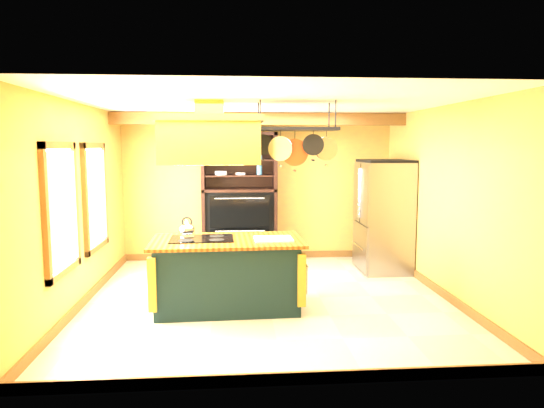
{
  "coord_description": "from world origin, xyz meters",
  "views": [
    {
      "loc": [
        -0.46,
        -6.58,
        2.13
      ],
      "look_at": [
        0.09,
        0.3,
        1.3
      ],
      "focal_mm": 32.0,
      "sensor_mm": 36.0,
      "label": 1
    }
  ],
  "objects": [
    {
      "name": "wall_right",
      "position": [
        2.5,
        0.0,
        1.35
      ],
      "size": [
        0.02,
        5.0,
        2.7
      ],
      "primitive_type": "cube",
      "color": "#B88943",
      "rests_on": "floor"
    },
    {
      "name": "kitchen_island",
      "position": [
        -0.56,
        -0.33,
        0.47
      ],
      "size": [
        2.0,
        1.15,
        1.11
      ],
      "rotation": [
        0.0,
        0.0,
        0.03
      ],
      "color": "black",
      "rests_on": "floor"
    },
    {
      "name": "floor",
      "position": [
        0.0,
        0.0,
        0.0
      ],
      "size": [
        5.0,
        5.0,
        0.0
      ],
      "primitive_type": "plane",
      "color": "beige",
      "rests_on": "ground"
    },
    {
      "name": "wall_left",
      "position": [
        -2.5,
        0.0,
        1.35
      ],
      "size": [
        0.02,
        5.0,
        2.7
      ],
      "primitive_type": "cube",
      "color": "#B88943",
      "rests_on": "floor"
    },
    {
      "name": "refrigerator",
      "position": [
        2.08,
        1.43,
        0.91
      ],
      "size": [
        0.81,
        0.95,
        1.86
      ],
      "color": "gray",
      "rests_on": "floor"
    },
    {
      "name": "pot_rack",
      "position": [
        0.35,
        -0.32,
        2.24
      ],
      "size": [
        1.13,
        0.52,
        0.83
      ],
      "color": "black",
      "rests_on": "ceiling"
    },
    {
      "name": "window_near",
      "position": [
        -2.47,
        -0.8,
        1.4
      ],
      "size": [
        0.06,
        1.06,
        1.56
      ],
      "color": "olive",
      "rests_on": "wall_left"
    },
    {
      "name": "hutch",
      "position": [
        -0.36,
        2.24,
        0.91
      ],
      "size": [
        1.35,
        0.61,
        2.38
      ],
      "color": "black",
      "rests_on": "floor"
    },
    {
      "name": "window_far",
      "position": [
        -2.47,
        0.6,
        1.4
      ],
      "size": [
        0.06,
        1.06,
        1.56
      ],
      "color": "olive",
      "rests_on": "wall_left"
    },
    {
      "name": "ceiling",
      "position": [
        0.0,
        0.0,
        2.7
      ],
      "size": [
        5.0,
        5.0,
        0.0
      ],
      "primitive_type": "plane",
      "rotation": [
        3.14,
        0.0,
        0.0
      ],
      "color": "white",
      "rests_on": "wall_back"
    },
    {
      "name": "wall_back",
      "position": [
        0.0,
        2.5,
        1.35
      ],
      "size": [
        5.0,
        0.02,
        2.7
      ],
      "primitive_type": "cube",
      "color": "#B88943",
      "rests_on": "floor"
    },
    {
      "name": "wall_front",
      "position": [
        0.0,
        -2.5,
        1.35
      ],
      "size": [
        5.0,
        0.02,
        2.7
      ],
      "primitive_type": "cube",
      "color": "#B88943",
      "rests_on": "floor"
    },
    {
      "name": "floor_register",
      "position": [
        -1.28,
        -0.54,
        0.01
      ],
      "size": [
        0.3,
        0.22,
        0.01
      ],
      "primitive_type": "cube",
      "rotation": [
        0.0,
        0.0,
        -0.42
      ],
      "color": "black",
      "rests_on": "floor"
    },
    {
      "name": "range_hood",
      "position": [
        -0.76,
        -0.33,
        2.23
      ],
      "size": [
        1.34,
        0.76,
        0.8
      ],
      "color": "gold",
      "rests_on": "ceiling"
    },
    {
      "name": "ceiling_beam",
      "position": [
        0.0,
        1.7,
        2.59
      ],
      "size": [
        5.0,
        0.15,
        0.2
      ],
      "primitive_type": "cube",
      "color": "olive",
      "rests_on": "ceiling"
    }
  ]
}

